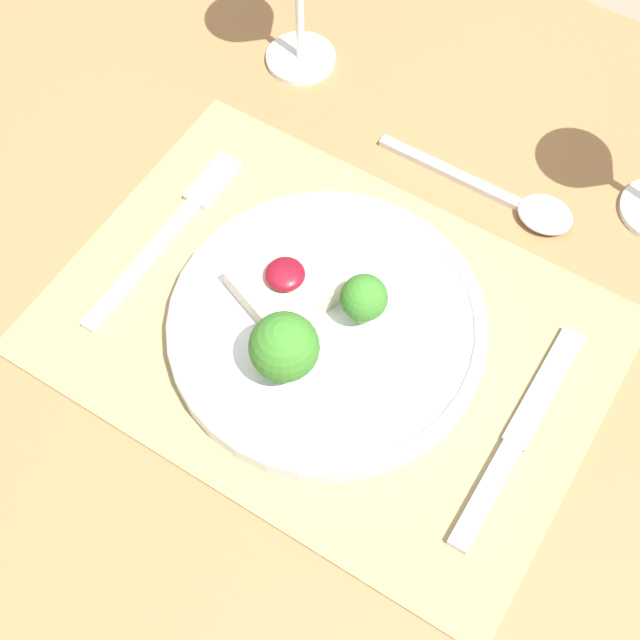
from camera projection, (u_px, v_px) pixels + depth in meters
ground_plane at (324, 558)px, 1.39m from camera, size 8.00×8.00×0.00m
dining_table at (326, 378)px, 0.82m from camera, size 1.46×0.96×0.74m
placemat at (327, 332)px, 0.74m from camera, size 0.45×0.32×0.00m
dinner_plate at (317, 324)px, 0.72m from camera, size 0.26×0.26×0.08m
fork at (174, 226)px, 0.78m from camera, size 0.02×0.21×0.01m
knife at (511, 449)px, 0.68m from camera, size 0.02×0.21×0.01m
spoon at (521, 204)px, 0.80m from camera, size 0.19×0.04×0.01m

